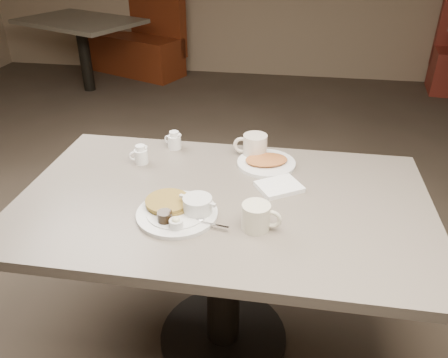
# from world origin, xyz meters

# --- Properties ---
(room) EXTENTS (7.04, 8.04, 2.84)m
(room) POSITION_xyz_m (0.00, 0.00, 1.40)
(room) COLOR #4C3F33
(room) RESTS_ON ground
(diner_table) EXTENTS (1.50, 0.90, 0.75)m
(diner_table) POSITION_xyz_m (0.00, 0.00, 0.58)
(diner_table) COLOR slate
(diner_table) RESTS_ON ground
(main_plate) EXTENTS (0.37, 0.35, 0.07)m
(main_plate) POSITION_xyz_m (-0.13, -0.13, 0.77)
(main_plate) COLOR silver
(main_plate) RESTS_ON diner_table
(coffee_mug_near) EXTENTS (0.14, 0.10, 0.09)m
(coffee_mug_near) POSITION_xyz_m (0.14, -0.16, 0.80)
(coffee_mug_near) COLOR beige
(coffee_mug_near) RESTS_ON diner_table
(napkin) EXTENTS (0.20, 0.19, 0.02)m
(napkin) POSITION_xyz_m (0.20, 0.10, 0.76)
(napkin) COLOR white
(napkin) RESTS_ON diner_table
(coffee_mug_far) EXTENTS (0.14, 0.10, 0.10)m
(coffee_mug_far) POSITION_xyz_m (0.08, 0.35, 0.80)
(coffee_mug_far) COLOR beige
(coffee_mug_far) RESTS_ON diner_table
(creamer_left) EXTENTS (0.08, 0.06, 0.08)m
(creamer_left) POSITION_xyz_m (-0.38, 0.22, 0.79)
(creamer_left) COLOR white
(creamer_left) RESTS_ON diner_table
(creamer_right) EXTENTS (0.09, 0.07, 0.08)m
(creamer_right) POSITION_xyz_m (-0.28, 0.37, 0.79)
(creamer_right) COLOR white
(creamer_right) RESTS_ON diner_table
(hash_plate) EXTENTS (0.30, 0.30, 0.04)m
(hash_plate) POSITION_xyz_m (0.14, 0.28, 0.76)
(hash_plate) COLOR white
(hash_plate) RESTS_ON diner_table
(booth_back_left) EXTENTS (1.67, 1.79, 1.12)m
(booth_back_left) POSITION_xyz_m (-1.72, 3.79, 0.41)
(booth_back_left) COLOR maroon
(booth_back_left) RESTS_ON ground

